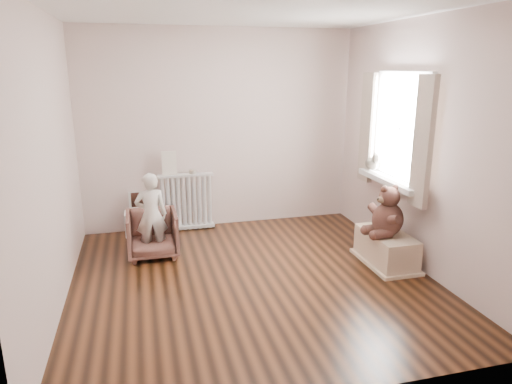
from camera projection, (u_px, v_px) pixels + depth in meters
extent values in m
cube|color=black|center=(253.00, 279.00, 4.67)|extent=(3.60, 3.60, 0.01)
cube|color=white|center=(252.00, 8.00, 3.99)|extent=(3.60, 3.60, 0.01)
cube|color=beige|center=(220.00, 130.00, 6.01)|extent=(3.60, 0.02, 2.60)
cube|color=beige|center=(327.00, 210.00, 2.65)|extent=(3.60, 0.02, 2.60)
cube|color=beige|center=(49.00, 164.00, 3.90)|extent=(0.02, 3.60, 2.60)
cube|color=beige|center=(419.00, 147.00, 4.76)|extent=(0.02, 3.60, 2.60)
cube|color=white|center=(402.00, 129.00, 4.99)|extent=(0.03, 0.90, 1.10)
cube|color=silver|center=(390.00, 181.00, 5.12)|extent=(0.22, 1.10, 0.06)
cube|color=#B7A693|center=(423.00, 143.00, 4.45)|extent=(0.06, 0.26, 1.30)
cube|color=#B7A693|center=(367.00, 128.00, 5.51)|extent=(0.06, 0.26, 1.30)
cube|color=silver|center=(186.00, 201.00, 6.02)|extent=(0.72, 0.14, 0.76)
cube|color=beige|center=(169.00, 163.00, 5.84)|extent=(0.19, 0.02, 0.31)
cylinder|color=#A59E8C|center=(193.00, 172.00, 5.94)|extent=(0.09, 0.09, 0.05)
cube|color=silver|center=(139.00, 214.00, 5.88)|extent=(0.35, 0.25, 0.55)
imported|color=brown|center=(152.00, 234.00, 5.21)|extent=(0.57, 0.58, 0.52)
imported|color=silver|center=(151.00, 215.00, 5.09)|extent=(0.36, 0.24, 0.97)
cube|color=beige|center=(386.00, 246.00, 5.01)|extent=(0.40, 0.75, 0.35)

